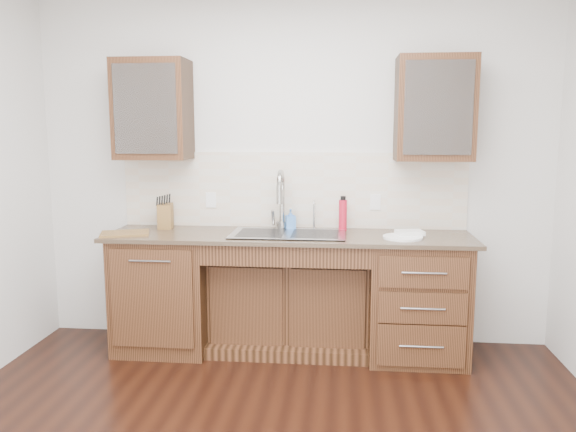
# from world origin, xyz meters

# --- Properties ---
(wall_back) EXTENTS (4.00, 0.10, 2.70)m
(wall_back) POSITION_xyz_m (0.00, 1.80, 1.35)
(wall_back) COLOR silver
(wall_back) RESTS_ON ground
(wall_front) EXTENTS (4.00, 0.10, 2.70)m
(wall_front) POSITION_xyz_m (0.00, -1.80, 1.35)
(wall_front) COLOR silver
(wall_front) RESTS_ON ground
(base_cabinet_left) EXTENTS (0.70, 0.62, 0.88)m
(base_cabinet_left) POSITION_xyz_m (-0.95, 1.44, 0.44)
(base_cabinet_left) COLOR #593014
(base_cabinet_left) RESTS_ON ground
(base_cabinet_center) EXTENTS (1.20, 0.44, 0.70)m
(base_cabinet_center) POSITION_xyz_m (0.00, 1.53, 0.35)
(base_cabinet_center) COLOR #593014
(base_cabinet_center) RESTS_ON ground
(base_cabinet_right) EXTENTS (0.70, 0.62, 0.88)m
(base_cabinet_right) POSITION_xyz_m (0.95, 1.44, 0.44)
(base_cabinet_right) COLOR #593014
(base_cabinet_right) RESTS_ON ground
(countertop) EXTENTS (2.70, 0.65, 0.03)m
(countertop) POSITION_xyz_m (0.00, 1.43, 0.90)
(countertop) COLOR #84705B
(countertop) RESTS_ON base_cabinet_left
(backsplash) EXTENTS (2.70, 0.02, 0.59)m
(backsplash) POSITION_xyz_m (0.00, 1.74, 1.21)
(backsplash) COLOR beige
(backsplash) RESTS_ON wall_back
(sink) EXTENTS (0.84, 0.46, 0.19)m
(sink) POSITION_xyz_m (0.00, 1.41, 0.83)
(sink) COLOR #9E9EA5
(sink) RESTS_ON countertop
(faucet) EXTENTS (0.04, 0.04, 0.40)m
(faucet) POSITION_xyz_m (-0.07, 1.64, 1.11)
(faucet) COLOR #999993
(faucet) RESTS_ON countertop
(filter_tap) EXTENTS (0.02, 0.02, 0.24)m
(filter_tap) POSITION_xyz_m (0.18, 1.65, 1.03)
(filter_tap) COLOR #999993
(filter_tap) RESTS_ON countertop
(upper_cabinet_left) EXTENTS (0.55, 0.34, 0.75)m
(upper_cabinet_left) POSITION_xyz_m (-1.05, 1.58, 1.83)
(upper_cabinet_left) COLOR #593014
(upper_cabinet_left) RESTS_ON wall_back
(upper_cabinet_right) EXTENTS (0.55, 0.34, 0.75)m
(upper_cabinet_right) POSITION_xyz_m (1.05, 1.58, 1.83)
(upper_cabinet_right) COLOR #593014
(upper_cabinet_right) RESTS_ON wall_back
(outlet_left) EXTENTS (0.08, 0.01, 0.12)m
(outlet_left) POSITION_xyz_m (-0.65, 1.73, 1.12)
(outlet_left) COLOR white
(outlet_left) RESTS_ON backsplash
(outlet_right) EXTENTS (0.08, 0.01, 0.12)m
(outlet_right) POSITION_xyz_m (0.65, 1.73, 1.12)
(outlet_right) COLOR white
(outlet_right) RESTS_ON backsplash
(soap_bottle) EXTENTS (0.09, 0.09, 0.16)m
(soap_bottle) POSITION_xyz_m (-0.00, 1.61, 0.99)
(soap_bottle) COLOR #4683D8
(soap_bottle) RESTS_ON countertop
(water_bottle) EXTENTS (0.08, 0.08, 0.23)m
(water_bottle) POSITION_xyz_m (0.40, 1.63, 1.03)
(water_bottle) COLOR red
(water_bottle) RESTS_ON countertop
(plate) EXTENTS (0.33, 0.33, 0.02)m
(plate) POSITION_xyz_m (0.83, 1.34, 0.92)
(plate) COLOR white
(plate) RESTS_ON countertop
(dish_towel) EXTENTS (0.21, 0.17, 0.03)m
(dish_towel) POSITION_xyz_m (0.88, 1.41, 0.94)
(dish_towel) COLOR silver
(dish_towel) RESTS_ON plate
(knife_block) EXTENTS (0.13, 0.19, 0.19)m
(knife_block) POSITION_xyz_m (-0.99, 1.60, 1.01)
(knife_block) COLOR #A4784A
(knife_block) RESTS_ON countertop
(cutting_board) EXTENTS (0.40, 0.34, 0.02)m
(cutting_board) POSITION_xyz_m (-1.20, 1.30, 0.92)
(cutting_board) COLOR olive
(cutting_board) RESTS_ON countertop
(cup_left_a) EXTENTS (0.17, 0.17, 0.10)m
(cup_left_a) POSITION_xyz_m (-1.20, 1.58, 1.78)
(cup_left_a) COLOR white
(cup_left_a) RESTS_ON upper_cabinet_left
(cup_left_b) EXTENTS (0.12, 0.12, 0.09)m
(cup_left_b) POSITION_xyz_m (-0.94, 1.58, 1.77)
(cup_left_b) COLOR silver
(cup_left_b) RESTS_ON upper_cabinet_left
(cup_right_a) EXTENTS (0.13, 0.13, 0.09)m
(cup_right_a) POSITION_xyz_m (0.95, 1.58, 1.77)
(cup_right_a) COLOR white
(cup_right_a) RESTS_ON upper_cabinet_right
(cup_right_b) EXTENTS (0.10, 0.10, 0.09)m
(cup_right_b) POSITION_xyz_m (1.20, 1.58, 1.77)
(cup_right_b) COLOR white
(cup_right_b) RESTS_ON upper_cabinet_right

